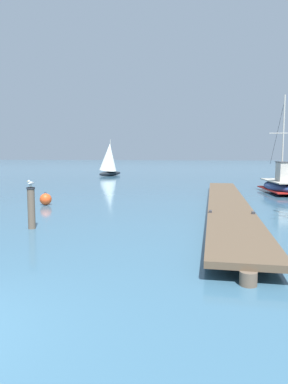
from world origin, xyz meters
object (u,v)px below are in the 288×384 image
(fishing_boat_0, at_px, (283,184))
(mooring_buoy, at_px, (46,199))
(perched_seagull, at_px, (31,183))
(distant_sailboat, at_px, (109,159))
(mooring_piling, at_px, (31,207))

(fishing_boat_0, xyz_separation_m, mooring_buoy, (-13.38, -9.00, -0.31))
(fishing_boat_0, bearing_deg, mooring_buoy, -146.06)
(perched_seagull, height_order, mooring_buoy, perched_seagull)
(mooring_buoy, distance_m, distant_sailboat, 27.25)
(distant_sailboat, bearing_deg, perched_seagull, -76.49)
(mooring_buoy, bearing_deg, fishing_boat_0, 33.94)
(mooring_buoy, bearing_deg, distant_sailboat, 101.15)
(mooring_buoy, bearing_deg, mooring_piling, -66.16)
(mooring_piling, xyz_separation_m, mooring_buoy, (-2.52, 5.70, -0.48))
(fishing_boat_0, distance_m, mooring_buoy, 16.13)
(distant_sailboat, bearing_deg, mooring_buoy, -78.85)
(mooring_piling, bearing_deg, distant_sailboat, 103.51)
(perched_seagull, bearing_deg, mooring_piling, -89.05)
(perched_seagull, relative_size, mooring_buoy, 0.54)
(mooring_piling, relative_size, distant_sailboat, 0.32)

